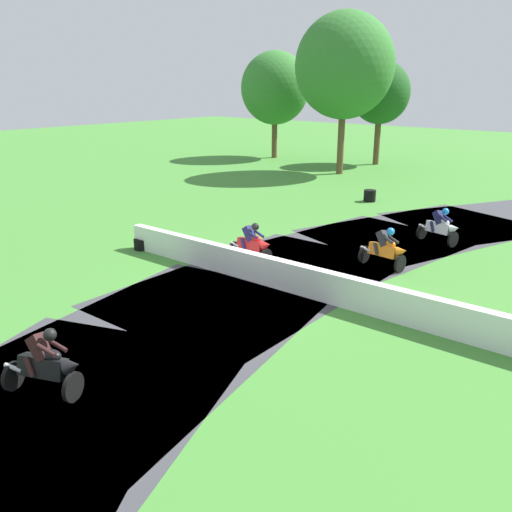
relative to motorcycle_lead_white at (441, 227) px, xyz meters
The scene contains 12 objects.
ground_plane 8.19m from the motorcycle_lead_white, 108.91° to the right, with size 120.00×120.00×0.00m, color #428433.
track_asphalt 7.80m from the motorcycle_lead_white, 97.91° to the right, with size 11.95×37.75×0.01m.
safety_barrier 8.32m from the motorcycle_lead_white, 66.49° to the right, with size 0.30×23.55×0.90m, color white.
motorcycle_lead_white is the anchor object (origin of this frame).
motorcycle_chase_orange 3.98m from the motorcycle_lead_white, 94.33° to the right, with size 1.71×0.85×1.43m.
motorcycle_trailing_red 7.55m from the motorcycle_lead_white, 122.78° to the right, with size 1.68×0.71×1.42m.
motorcycle_fourth_black 15.33m from the motorcycle_lead_white, 97.19° to the right, with size 1.67×1.24×1.43m.
tire_stack_near 7.67m from the motorcycle_lead_white, 138.46° to the left, with size 0.62×0.62×0.60m.
tire_stack_mid_a 11.36m from the motorcycle_lead_white, 136.18° to the right, with size 0.58×0.58×0.40m.
tree_far_right 25.58m from the motorcycle_lead_white, 142.57° to the left, with size 5.38×5.38×8.29m.
tree_mid_rise 17.65m from the motorcycle_lead_white, 134.65° to the left, with size 6.35×6.35×10.25m.
tree_behind_barrier 21.36m from the motorcycle_lead_white, 124.35° to the left, with size 4.27×4.27×7.44m.
Camera 1 is at (9.86, -12.02, 5.93)m, focal length 37.52 mm.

